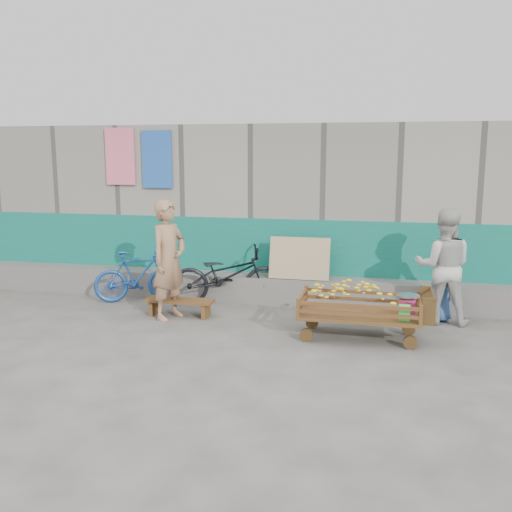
% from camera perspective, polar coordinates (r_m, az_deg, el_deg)
% --- Properties ---
extents(ground, '(80.00, 80.00, 0.00)m').
position_cam_1_polar(ground, '(7.58, -0.54, -9.13)').
color(ground, '#4C4945').
rests_on(ground, ground).
extents(building_wall, '(12.00, 3.50, 3.00)m').
position_cam_1_polar(building_wall, '(11.17, 4.27, 4.87)').
color(building_wall, gray).
rests_on(building_wall, ground).
extents(banana_cart, '(1.78, 0.82, 0.76)m').
position_cam_1_polar(banana_cart, '(7.91, 10.09, -4.54)').
color(banana_cart, brown).
rests_on(banana_cart, ground).
extents(bench, '(1.07, 0.32, 0.27)m').
position_cam_1_polar(bench, '(9.01, -7.64, -4.73)').
color(bench, brown).
rests_on(bench, ground).
extents(vendor_man, '(0.65, 0.78, 1.83)m').
position_cam_1_polar(vendor_man, '(8.75, -8.72, -0.40)').
color(vendor_man, '#9E7252').
rests_on(vendor_man, ground).
extents(woman, '(0.87, 0.69, 1.72)m').
position_cam_1_polar(woman, '(8.88, 18.23, -1.00)').
color(woman, beige).
rests_on(woman, ground).
extents(child, '(0.53, 0.49, 0.90)m').
position_cam_1_polar(child, '(9.02, 18.05, -3.46)').
color(child, '#355994').
rests_on(child, ground).
extents(bicycle_dark, '(1.98, 1.22, 0.98)m').
position_cam_1_polar(bicycle_dark, '(9.57, -2.97, -1.93)').
color(bicycle_dark, black).
rests_on(bicycle_dark, ground).
extents(bicycle_blue, '(1.52, 0.95, 0.88)m').
position_cam_1_polar(bicycle_blue, '(9.92, -11.74, -2.00)').
color(bicycle_blue, '#1C4BA0').
rests_on(bicycle_blue, ground).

